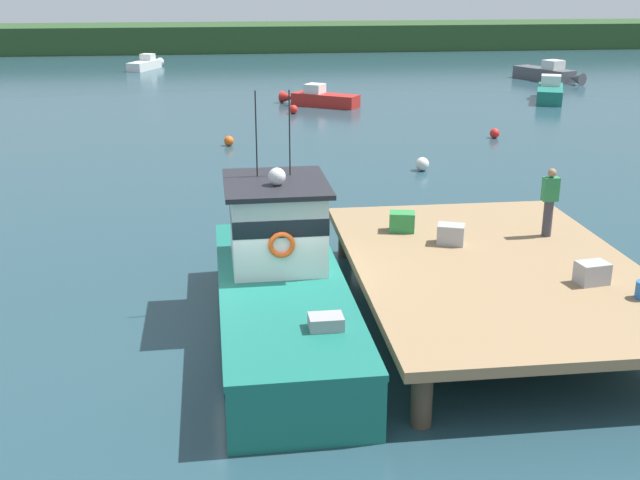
% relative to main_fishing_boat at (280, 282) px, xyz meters
% --- Properties ---
extents(ground_plane, '(200.00, 200.00, 0.00)m').
position_rel_main_fishing_boat_xyz_m(ground_plane, '(-0.19, 0.04, -1.01)').
color(ground_plane, '#23424C').
extents(dock, '(6.00, 9.00, 1.20)m').
position_rel_main_fishing_boat_xyz_m(dock, '(4.61, 0.04, 0.07)').
color(dock, '#4C3D2D').
rests_on(dock, ground).
extents(main_fishing_boat, '(2.68, 9.83, 4.80)m').
position_rel_main_fishing_boat_xyz_m(main_fishing_boat, '(0.00, 0.00, 0.00)').
color(main_fishing_boat, '#196B5B').
rests_on(main_fishing_boat, ground).
extents(crate_single_by_cleat, '(0.71, 0.62, 0.46)m').
position_rel_main_fishing_boat_xyz_m(crate_single_by_cleat, '(4.01, 1.39, 0.42)').
color(crate_single_by_cleat, '#9E9EA3').
rests_on(crate_single_by_cleat, dock).
extents(crate_stack_mid_dock, '(0.68, 0.56, 0.47)m').
position_rel_main_fishing_boat_xyz_m(crate_stack_mid_dock, '(3.11, 2.43, 0.43)').
color(crate_stack_mid_dock, '#2D8442').
rests_on(crate_stack_mid_dock, dock).
extents(crate_stack_near_edge, '(0.66, 0.53, 0.44)m').
position_rel_main_fishing_boat_xyz_m(crate_stack_near_edge, '(6.14, -1.29, 0.41)').
color(crate_stack_near_edge, '#9E9EA3').
rests_on(crate_stack_near_edge, dock).
extents(deckhand_by_the_boat, '(0.36, 0.22, 1.63)m').
position_rel_main_fishing_boat_xyz_m(deckhand_by_the_boat, '(6.42, 1.67, 1.05)').
color(deckhand_by_the_boat, '#383842').
rests_on(deckhand_by_the_boat, dock).
extents(moored_boat_mid_harbor, '(4.41, 3.39, 1.19)m').
position_rel_main_fishing_boat_xyz_m(moored_boat_mid_harbor, '(4.34, 28.41, -0.60)').
color(moored_boat_mid_harbor, red).
rests_on(moored_boat_mid_harbor, ground).
extents(moored_boat_far_left, '(3.37, 5.54, 1.42)m').
position_rel_main_fishing_boat_xyz_m(moored_boat_far_left, '(21.17, 37.00, -0.52)').
color(moored_boat_far_left, '#4C4C51').
rests_on(moored_boat_far_left, ground).
extents(moored_boat_off_the_point, '(2.55, 4.44, 1.13)m').
position_rel_main_fishing_boat_xyz_m(moored_boat_off_the_point, '(-6.80, 47.18, -0.62)').
color(moored_boat_off_the_point, silver).
rests_on(moored_boat_off_the_point, ground).
extents(moored_boat_far_right, '(3.13, 5.42, 1.38)m').
position_rel_main_fishing_boat_xyz_m(moored_boat_far_right, '(17.93, 28.91, -0.53)').
color(moored_boat_far_right, '#196B5B').
rests_on(moored_boat_far_right, ground).
extents(mooring_buoy_inshore, '(0.44, 0.44, 0.44)m').
position_rel_main_fishing_boat_xyz_m(mooring_buoy_inshore, '(11.04, 18.55, -0.79)').
color(mooring_buoy_inshore, red).
rests_on(mooring_buoy_inshore, ground).
extents(mooring_buoy_spare_mooring, '(0.43, 0.43, 0.43)m').
position_rel_main_fishing_boat_xyz_m(mooring_buoy_spare_mooring, '(-0.86, 18.37, -0.79)').
color(mooring_buoy_spare_mooring, '#EA5B19').
rests_on(mooring_buoy_spare_mooring, ground).
extents(mooring_buoy_outer, '(0.46, 0.46, 0.46)m').
position_rel_main_fishing_boat_xyz_m(mooring_buoy_outer, '(2.62, 26.02, -0.78)').
color(mooring_buoy_outer, red).
rests_on(mooring_buoy_outer, ground).
extents(mooring_buoy_channel_marker, '(0.51, 0.51, 0.51)m').
position_rel_main_fishing_boat_xyz_m(mooring_buoy_channel_marker, '(6.31, 12.99, -0.75)').
color(mooring_buoy_channel_marker, silver).
rests_on(mooring_buoy_channel_marker, ground).
extents(far_shoreline, '(120.00, 8.00, 2.40)m').
position_rel_main_fishing_boat_xyz_m(far_shoreline, '(-0.19, 62.04, 0.19)').
color(far_shoreline, '#284723').
rests_on(far_shoreline, ground).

